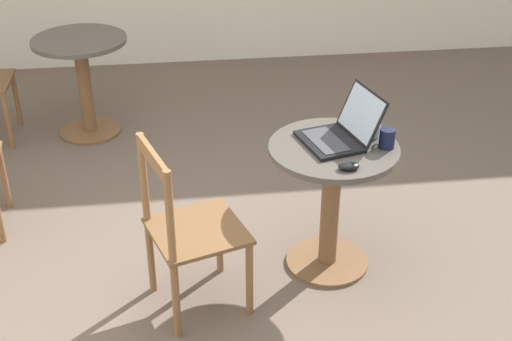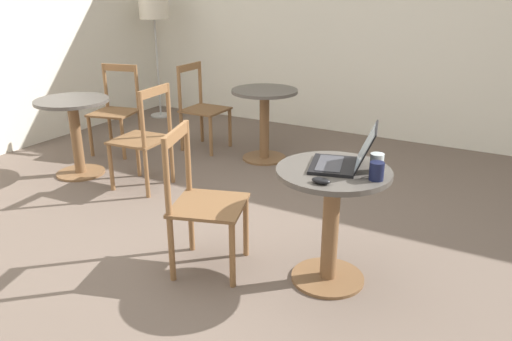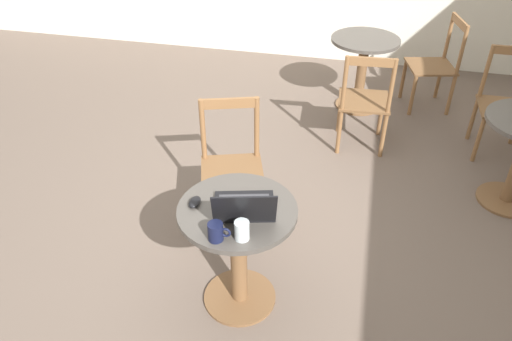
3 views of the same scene
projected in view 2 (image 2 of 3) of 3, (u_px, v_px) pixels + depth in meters
ground_plane at (230, 266)px, 3.13m from camera, size 16.00×16.00×0.00m
wall_side at (389, 14)px, 5.29m from camera, size 0.06×9.40×2.70m
cafe_table_near at (332, 206)px, 2.82m from camera, size 0.64×0.64×0.70m
cafe_table_mid at (264, 112)px, 4.86m from camera, size 0.64×0.64×0.70m
cafe_table_far at (75, 124)px, 4.47m from camera, size 0.64×0.64×0.70m
chair_near_back at (202, 202)px, 2.98m from camera, size 0.53×0.53×0.88m
chair_mid_back at (202, 108)px, 5.22m from camera, size 0.42×0.42×0.88m
chair_far_right at (116, 110)px, 5.12m from camera, size 0.50×0.50×0.88m
chair_far_front at (144, 139)px, 4.19m from camera, size 0.45×0.45×0.88m
floor_lamp at (154, 13)px, 6.18m from camera, size 0.36×0.36×1.51m
laptop at (344, 159)px, 2.75m from camera, size 0.39×0.41×0.25m
mouse at (321, 181)px, 2.54m from camera, size 0.06×0.10×0.03m
mug at (377, 171)px, 2.58m from camera, size 0.12×0.08×0.10m
drinking_glass at (377, 163)px, 2.69m from camera, size 0.07×0.07×0.10m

